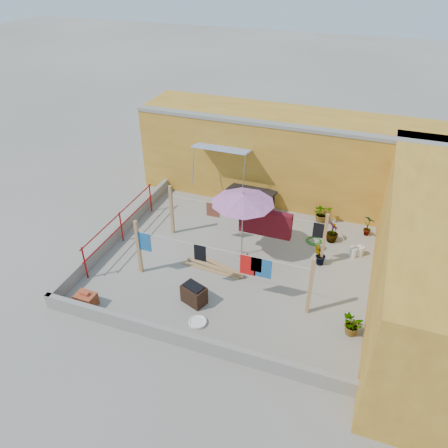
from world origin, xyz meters
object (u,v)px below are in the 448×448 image
at_px(outdoor_table, 252,192).
at_px(plant_back_a, 322,213).
at_px(water_jug_a, 353,252).
at_px(water_jug_b, 360,251).
at_px(brazier, 194,294).
at_px(white_basin, 198,322).
at_px(patio_umbrella, 243,199).
at_px(brick_stack, 86,300).
at_px(green_hose, 314,240).

bearing_deg(outdoor_table, plant_back_a, 0.00).
relative_size(water_jug_a, water_jug_b, 1.03).
bearing_deg(brazier, white_basin, -60.56).
relative_size(patio_umbrella, white_basin, 4.83).
height_order(outdoor_table, plant_back_a, outdoor_table).
height_order(outdoor_table, brick_stack, outdoor_table).
distance_m(brazier, water_jug_b, 5.53).
xyz_separation_m(patio_umbrella, plant_back_a, (2.04, 2.79, -1.69)).
relative_size(white_basin, water_jug_a, 1.28).
height_order(outdoor_table, water_jug_b, outdoor_table).
bearing_deg(brick_stack, white_basin, 7.66).
height_order(brazier, green_hose, brazier).
relative_size(brick_stack, white_basin, 1.15).
height_order(brick_stack, water_jug_a, brick_stack).
height_order(water_jug_b, green_hose, water_jug_b).
relative_size(water_jug_a, green_hose, 0.72).
height_order(brazier, water_jug_a, brazier).
relative_size(outdoor_table, brazier, 2.41).
relative_size(water_jug_a, plant_back_a, 0.54).
xyz_separation_m(water_jug_a, plant_back_a, (-1.27, 1.67, 0.18)).
bearing_deg(green_hose, patio_umbrella, -143.52).
bearing_deg(brazier, outdoor_table, 89.79).
height_order(patio_umbrella, white_basin, patio_umbrella).
height_order(brick_stack, plant_back_a, plant_back_a).
bearing_deg(green_hose, white_basin, -114.90).
distance_m(white_basin, water_jug_b, 5.77).
relative_size(brick_stack, plant_back_a, 0.79).
xyz_separation_m(patio_umbrella, white_basin, (-0.16, -3.20, -1.99)).
distance_m(patio_umbrella, outdoor_table, 3.13).
distance_m(white_basin, green_hose, 5.17).
distance_m(outdoor_table, plant_back_a, 2.60).
bearing_deg(patio_umbrella, brazier, -102.60).
bearing_deg(water_jug_b, brazier, -137.36).
xyz_separation_m(brick_stack, plant_back_a, (5.30, 6.40, 0.14)).
height_order(outdoor_table, green_hose, outdoor_table).
distance_m(brazier, water_jug_a, 5.29).
bearing_deg(green_hose, water_jug_a, -16.52).
bearing_deg(plant_back_a, green_hose, -90.85).
bearing_deg(water_jug_a, outdoor_table, 156.52).
bearing_deg(water_jug_a, plant_back_a, 127.29).
xyz_separation_m(water_jug_b, plant_back_a, (-1.47, 1.53, 0.19)).
distance_m(brick_stack, green_hose, 7.35).
height_order(brazier, white_basin, brazier).
distance_m(brick_stack, water_jug_a, 8.09).
relative_size(outdoor_table, plant_back_a, 2.65).
bearing_deg(water_jug_a, water_jug_b, 36.23).
relative_size(patio_umbrella, water_jug_a, 6.20).
bearing_deg(patio_umbrella, plant_back_a, 53.76).
bearing_deg(brick_stack, water_jug_b, 35.74).
xyz_separation_m(patio_umbrella, brick_stack, (-3.25, -3.61, -1.83)).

